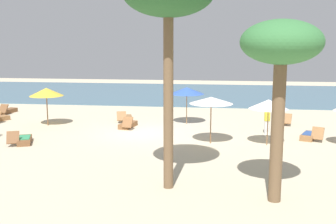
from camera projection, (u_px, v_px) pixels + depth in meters
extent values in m
plane|color=beige|center=(142.00, 133.00, 22.45)|extent=(60.00, 60.00, 0.00)
cube|color=#476B7F|center=(176.00, 93.00, 39.06)|extent=(48.00, 16.00, 0.06)
cylinder|color=brown|center=(211.00, 121.00, 20.08)|extent=(0.05, 0.05, 2.25)
cone|color=white|center=(211.00, 100.00, 19.91)|extent=(2.11, 2.11, 0.33)
cylinder|color=olive|center=(187.00, 106.00, 24.79)|extent=(0.05, 0.05, 2.17)
cone|color=#3359B2|center=(187.00, 91.00, 24.63)|extent=(2.07, 2.07, 0.41)
cylinder|color=brown|center=(47.00, 107.00, 24.32)|extent=(0.06, 0.06, 2.19)
cone|color=gold|center=(46.00, 92.00, 24.17)|extent=(1.96, 1.96, 0.47)
cylinder|color=olive|center=(268.00, 123.00, 19.76)|extent=(0.05, 0.05, 2.17)
cone|color=white|center=(269.00, 104.00, 19.60)|extent=(1.87, 1.87, 0.45)
cube|color=olive|center=(281.00, 121.00, 25.05)|extent=(1.02, 1.61, 0.28)
cube|color=olive|center=(287.00, 119.00, 24.33)|extent=(0.67, 0.58, 0.57)
cube|color=brown|center=(128.00, 125.00, 23.96)|extent=(0.88, 1.59, 0.28)
cube|color=brown|center=(127.00, 122.00, 23.22)|extent=(0.63, 0.49, 0.60)
cube|color=olive|center=(127.00, 119.00, 25.88)|extent=(1.01, 1.61, 0.28)
cube|color=olive|center=(122.00, 116.00, 25.20)|extent=(0.69, 0.63, 0.53)
cube|color=brown|center=(7.00, 111.00, 28.61)|extent=(0.83, 1.58, 0.28)
cube|color=brown|center=(3.00, 109.00, 27.87)|extent=(0.63, 0.52, 0.57)
cube|color=olive|center=(309.00, 136.00, 21.19)|extent=(1.14, 1.62, 0.28)
cube|color=olive|center=(318.00, 133.00, 20.47)|extent=(0.67, 0.56, 0.60)
cube|color=#2D4C8C|center=(309.00, 133.00, 21.16)|extent=(0.88, 1.17, 0.03)
cube|color=brown|center=(25.00, 140.00, 20.30)|extent=(1.11, 1.62, 0.28)
cube|color=brown|center=(13.00, 137.00, 19.65)|extent=(0.69, 0.62, 0.56)
cube|color=#338C59|center=(25.00, 137.00, 20.27)|extent=(0.86, 1.16, 0.03)
cylinder|color=white|center=(267.00, 127.00, 22.15)|extent=(0.28, 0.28, 0.74)
cylinder|color=yellow|center=(267.00, 114.00, 22.02)|extent=(0.33, 0.33, 0.78)
sphere|color=brown|center=(268.00, 105.00, 21.93)|extent=(0.21, 0.21, 0.21)
cylinder|color=brown|center=(277.00, 131.00, 12.65)|extent=(0.39, 0.39, 4.52)
ellipsoid|color=#38753D|center=(281.00, 42.00, 12.19)|extent=(2.44, 2.44, 1.34)
cylinder|color=brown|center=(168.00, 101.00, 13.70)|extent=(0.33, 0.33, 6.00)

